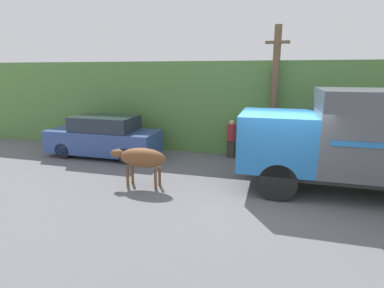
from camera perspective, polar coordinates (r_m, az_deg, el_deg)
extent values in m
plane|color=slate|center=(9.17, 15.75, -9.65)|extent=(60.00, 60.00, 0.00)
cube|color=#568442|center=(15.86, 16.23, 7.52)|extent=(32.00, 6.40, 3.96)
cube|color=#2D2D2D|center=(10.05, 29.84, -5.12)|extent=(6.58, 1.83, 0.18)
cube|color=#236BB2|center=(9.46, 15.73, 0.84)|extent=(2.15, 2.29, 1.63)
cube|color=#232D38|center=(9.45, 9.21, 2.99)|extent=(0.04, 1.95, 0.57)
cylinder|color=black|center=(8.88, 16.00, -6.71)|extent=(1.08, 0.50, 1.08)
ellipsoid|color=brown|center=(9.43, -9.35, -2.60)|extent=(1.53, 0.61, 0.61)
ellipsoid|color=brown|center=(9.80, -14.04, -1.75)|extent=(0.46, 0.27, 0.27)
cone|color=#B7AD93|center=(9.68, -14.38, -1.14)|extent=(0.06, 0.06, 0.11)
cone|color=#B7AD93|center=(9.86, -13.79, -0.84)|extent=(0.06, 0.06, 0.11)
cylinder|color=brown|center=(9.68, -12.18, -6.17)|extent=(0.09, 0.09, 0.63)
cylinder|color=brown|center=(9.96, -11.29, -5.55)|extent=(0.09, 0.09, 0.63)
cylinder|color=brown|center=(9.30, -6.96, -6.80)|extent=(0.09, 0.09, 0.63)
cylinder|color=brown|center=(9.59, -6.20, -6.12)|extent=(0.09, 0.09, 0.63)
cube|color=#334C8C|center=(13.26, -16.47, 0.54)|extent=(4.72, 1.74, 0.95)
cube|color=#232D38|center=(13.05, -16.26, 3.81)|extent=(2.60, 1.60, 0.60)
cylinder|color=black|center=(13.59, -23.26, -1.14)|extent=(0.66, 0.28, 0.66)
cylinder|color=black|center=(12.01, -12.22, -2.17)|extent=(0.66, 0.28, 0.66)
cube|color=#38332D|center=(12.67, 7.41, -0.93)|extent=(0.33, 0.26, 0.74)
cylinder|color=maroon|center=(12.52, 7.51, 2.16)|extent=(0.42, 0.42, 0.65)
sphere|color=#DBB28E|center=(12.44, 7.57, 4.10)|extent=(0.21, 0.21, 0.21)
cylinder|color=brown|center=(12.30, 15.37, 8.88)|extent=(0.28, 0.28, 5.24)
cube|color=brown|center=(12.31, 15.99, 18.14)|extent=(0.90, 0.22, 0.10)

